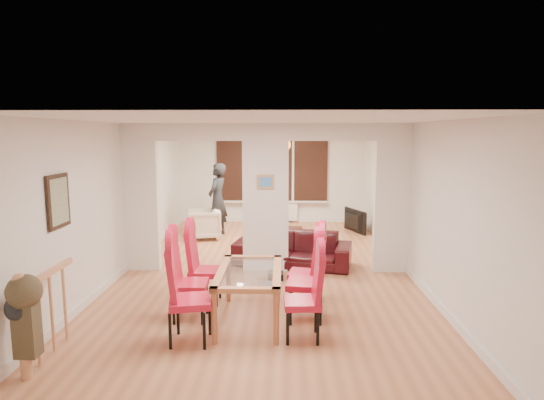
{
  "coord_description": "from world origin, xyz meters",
  "views": [
    {
      "loc": [
        0.31,
        -7.87,
        2.43
      ],
      "look_at": [
        0.1,
        0.6,
        1.18
      ],
      "focal_mm": 30.0,
      "sensor_mm": 36.0,
      "label": 1
    }
  ],
  "objects_px": {
    "dining_chair_lc": "(205,266)",
    "person": "(218,200)",
    "dining_chair_la": "(190,294)",
    "dining_chair_ra": "(302,296)",
    "sofa": "(292,249)",
    "dining_chair_rb": "(305,277)",
    "dining_chair_rc": "(304,269)",
    "bottle": "(278,222)",
    "armchair": "(204,224)",
    "dining_table": "(250,295)",
    "bowl": "(282,228)",
    "television": "(352,221)",
    "dining_chair_lb": "(190,278)",
    "coffee_table": "(283,232)"
  },
  "relations": [
    {
      "from": "dining_chair_lc",
      "to": "person",
      "type": "distance_m",
      "value": 4.38
    },
    {
      "from": "dining_chair_la",
      "to": "dining_chair_ra",
      "type": "height_order",
      "value": "dining_chair_la"
    },
    {
      "from": "sofa",
      "to": "dining_chair_ra",
      "type": "bearing_deg",
      "value": -77.24
    },
    {
      "from": "dining_chair_la",
      "to": "sofa",
      "type": "relative_size",
      "value": 0.55
    },
    {
      "from": "dining_chair_rb",
      "to": "dining_chair_rc",
      "type": "bearing_deg",
      "value": 97.3
    },
    {
      "from": "dining_chair_rc",
      "to": "bottle",
      "type": "relative_size",
      "value": 3.62
    },
    {
      "from": "sofa",
      "to": "armchair",
      "type": "height_order",
      "value": "armchair"
    },
    {
      "from": "dining_table",
      "to": "bottle",
      "type": "bearing_deg",
      "value": 86.2
    },
    {
      "from": "sofa",
      "to": "dining_table",
      "type": "bearing_deg",
      "value": -91.87
    },
    {
      "from": "dining_table",
      "to": "bowl",
      "type": "distance_m",
      "value": 4.79
    },
    {
      "from": "dining_chair_lc",
      "to": "television",
      "type": "bearing_deg",
      "value": 61.24
    },
    {
      "from": "dining_chair_lc",
      "to": "television",
      "type": "relative_size",
      "value": 1.11
    },
    {
      "from": "dining_chair_rb",
      "to": "sofa",
      "type": "height_order",
      "value": "dining_chair_rb"
    },
    {
      "from": "bottle",
      "to": "armchair",
      "type": "bearing_deg",
      "value": -173.93
    },
    {
      "from": "sofa",
      "to": "armchair",
      "type": "distance_m",
      "value": 2.93
    },
    {
      "from": "dining_chair_lb",
      "to": "television",
      "type": "distance_m",
      "value": 6.13
    },
    {
      "from": "dining_chair_rb",
      "to": "dining_chair_ra",
      "type": "bearing_deg",
      "value": -87.57
    },
    {
      "from": "bowl",
      "to": "coffee_table",
      "type": "bearing_deg",
      "value": 68.2
    },
    {
      "from": "dining_table",
      "to": "dining_chair_lb",
      "type": "height_order",
      "value": "dining_chair_lb"
    },
    {
      "from": "dining_chair_rc",
      "to": "dining_chair_lb",
      "type": "bearing_deg",
      "value": -146.52
    },
    {
      "from": "person",
      "to": "television",
      "type": "height_order",
      "value": "person"
    },
    {
      "from": "coffee_table",
      "to": "dining_chair_lb",
      "type": "bearing_deg",
      "value": -104.06
    },
    {
      "from": "dining_table",
      "to": "person",
      "type": "bearing_deg",
      "value": 102.75
    },
    {
      "from": "dining_chair_rc",
      "to": "dining_chair_lc",
      "type": "bearing_deg",
      "value": -168.27
    },
    {
      "from": "dining_chair_rc",
      "to": "person",
      "type": "distance_m",
      "value": 4.75
    },
    {
      "from": "dining_chair_lc",
      "to": "coffee_table",
      "type": "bearing_deg",
      "value": 76.85
    },
    {
      "from": "dining_chair_la",
      "to": "person",
      "type": "height_order",
      "value": "person"
    },
    {
      "from": "dining_table",
      "to": "dining_chair_lc",
      "type": "xyz_separation_m",
      "value": [
        -0.68,
        0.63,
        0.2
      ]
    },
    {
      "from": "dining_table",
      "to": "coffee_table",
      "type": "bearing_deg",
      "value": 84.95
    },
    {
      "from": "dining_chair_la",
      "to": "dining_chair_lb",
      "type": "distance_m",
      "value": 0.67
    },
    {
      "from": "dining_chair_la",
      "to": "bowl",
      "type": "relative_size",
      "value": 5.14
    },
    {
      "from": "dining_table",
      "to": "dining_chair_lb",
      "type": "relative_size",
      "value": 1.31
    },
    {
      "from": "dining_chair_rb",
      "to": "bowl",
      "type": "xyz_separation_m",
      "value": [
        -0.32,
        4.72,
        -0.34
      ]
    },
    {
      "from": "dining_table",
      "to": "dining_chair_la",
      "type": "xyz_separation_m",
      "value": [
        -0.65,
        -0.63,
        0.24
      ]
    },
    {
      "from": "person",
      "to": "bottle",
      "type": "xyz_separation_m",
      "value": [
        1.45,
        -0.14,
        -0.51
      ]
    },
    {
      "from": "dining_chair_rc",
      "to": "bowl",
      "type": "xyz_separation_m",
      "value": [
        -0.33,
        4.16,
        -0.28
      ]
    },
    {
      "from": "bowl",
      "to": "sofa",
      "type": "bearing_deg",
      "value": -84.73
    },
    {
      "from": "television",
      "to": "bottle",
      "type": "height_order",
      "value": "television"
    },
    {
      "from": "dining_chair_lc",
      "to": "bottle",
      "type": "xyz_separation_m",
      "value": [
        1.0,
        4.21,
        -0.19
      ]
    },
    {
      "from": "sofa",
      "to": "dining_chair_rc",
      "type": "bearing_deg",
      "value": -74.61
    },
    {
      "from": "dining_chair_rc",
      "to": "person",
      "type": "xyz_separation_m",
      "value": [
        -1.86,
        4.36,
        0.35
      ]
    },
    {
      "from": "dining_chair_la",
      "to": "dining_chair_rc",
      "type": "bearing_deg",
      "value": 30.56
    },
    {
      "from": "dining_chair_rb",
      "to": "dining_chair_la",
      "type": "bearing_deg",
      "value": -145.41
    },
    {
      "from": "armchair",
      "to": "dining_chair_rb",
      "type": "bearing_deg",
      "value": 13.26
    },
    {
      "from": "dining_chair_lc",
      "to": "dining_chair_rb",
      "type": "relative_size",
      "value": 0.95
    },
    {
      "from": "dining_chair_lb",
      "to": "dining_chair_la",
      "type": "bearing_deg",
      "value": -81.37
    },
    {
      "from": "bowl",
      "to": "dining_chair_lb",
      "type": "bearing_deg",
      "value": -103.93
    },
    {
      "from": "television",
      "to": "sofa",
      "type": "bearing_deg",
      "value": 130.55
    },
    {
      "from": "dining_chair_la",
      "to": "armchair",
      "type": "height_order",
      "value": "dining_chair_la"
    },
    {
      "from": "dining_chair_lc",
      "to": "bowl",
      "type": "relative_size",
      "value": 4.79
    }
  ]
}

